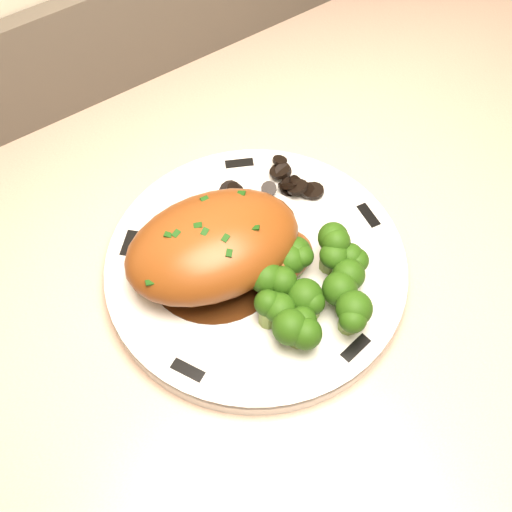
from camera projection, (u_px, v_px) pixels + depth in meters
counter at (190, 502)px, 0.88m from camera, size 2.01×0.66×0.99m
plate at (256, 268)px, 0.57m from camera, size 0.34×0.34×0.02m
rim_accent_0 at (239, 163)px, 0.62m from camera, size 0.03×0.02×0.00m
rim_accent_1 at (129, 243)px, 0.57m from camera, size 0.03×0.03×0.00m
rim_accent_2 at (188, 370)px, 0.50m from camera, size 0.02×0.03×0.00m
rim_accent_3 at (356, 348)px, 0.51m from camera, size 0.03×0.01×0.00m
rim_accent_4 at (368, 216)px, 0.58m from camera, size 0.01×0.03×0.00m
gravy_pool at (215, 265)px, 0.56m from camera, size 0.12×0.12×0.00m
chicken_breast at (220, 247)px, 0.53m from camera, size 0.17×0.13×0.06m
mushroom_pile at (272, 199)px, 0.59m from camera, size 0.09×0.06×0.02m
broccoli_florets at (315, 287)px, 0.52m from camera, size 0.11×0.09×0.04m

